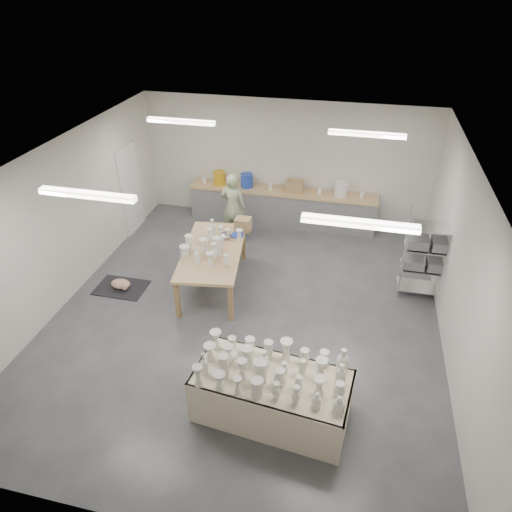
% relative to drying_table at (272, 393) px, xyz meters
% --- Properties ---
extents(room, '(8.00, 8.02, 3.00)m').
position_rel_drying_table_xyz_m(room, '(-1.01, 2.21, 1.61)').
color(room, '#424449').
rests_on(room, ground).
extents(back_counter, '(4.60, 0.60, 1.24)m').
position_rel_drying_table_xyz_m(back_counter, '(-0.91, 5.81, 0.04)').
color(back_counter, '#AA8152').
rests_on(back_counter, ground).
extents(wire_shelf, '(0.88, 0.48, 1.80)m').
position_rel_drying_table_xyz_m(wire_shelf, '(2.30, 3.53, 0.47)').
color(wire_shelf, silver).
rests_on(wire_shelf, ground).
extents(drying_table, '(2.27, 1.25, 1.14)m').
position_rel_drying_table_xyz_m(drying_table, '(0.00, 0.00, 0.00)').
color(drying_table, olive).
rests_on(drying_table, ground).
extents(work_table, '(1.43, 2.38, 1.22)m').
position_rel_drying_table_xyz_m(work_table, '(-1.73, 2.94, 0.41)').
color(work_table, '#AA8152').
rests_on(work_table, ground).
extents(rug, '(1.00, 0.70, 0.02)m').
position_rel_drying_table_xyz_m(rug, '(-3.58, 2.33, -0.43)').
color(rug, black).
rests_on(rug, ground).
extents(cat, '(0.45, 0.35, 0.17)m').
position_rel_drying_table_xyz_m(cat, '(-3.56, 2.32, -0.34)').
color(cat, white).
rests_on(cat, rug).
extents(potter, '(0.64, 0.45, 1.67)m').
position_rel_drying_table_xyz_m(potter, '(-1.86, 4.74, 0.39)').
color(potter, '#9BA983').
rests_on(potter, ground).
extents(red_stool, '(0.34, 0.34, 0.30)m').
position_rel_drying_table_xyz_m(red_stool, '(-1.86, 5.01, -0.18)').
color(red_stool, red).
rests_on(red_stool, ground).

